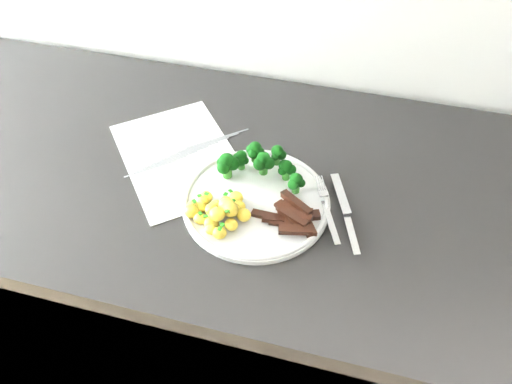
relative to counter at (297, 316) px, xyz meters
name	(u,v)px	position (x,y,z in m)	size (l,w,h in m)	color
counter	(297,316)	(0.00, 0.00, 0.00)	(2.45, 0.61, 0.92)	black
recipe_paper	(180,156)	(-0.26, 0.02, 0.46)	(0.33, 0.34, 0.00)	white
plate	(256,201)	(-0.09, -0.06, 0.47)	(0.25, 0.25, 0.01)	white
broccoli	(258,163)	(-0.10, 0.00, 0.50)	(0.16, 0.08, 0.06)	#28681D
potatoes	(220,210)	(-0.14, -0.11, 0.48)	(0.11, 0.10, 0.04)	yellow
beef_strips	(293,215)	(-0.02, -0.08, 0.48)	(0.12, 0.10, 0.03)	black
fork	(328,212)	(0.03, -0.06, 0.48)	(0.07, 0.15, 0.01)	#BCBCC1
knife	(348,222)	(0.07, -0.06, 0.47)	(0.07, 0.17, 0.02)	#BCBCC1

